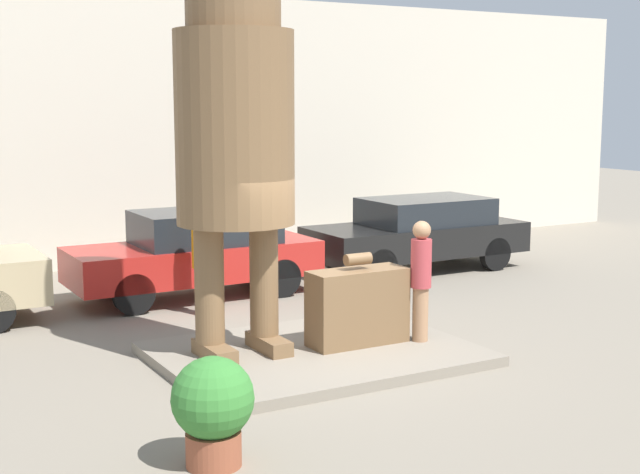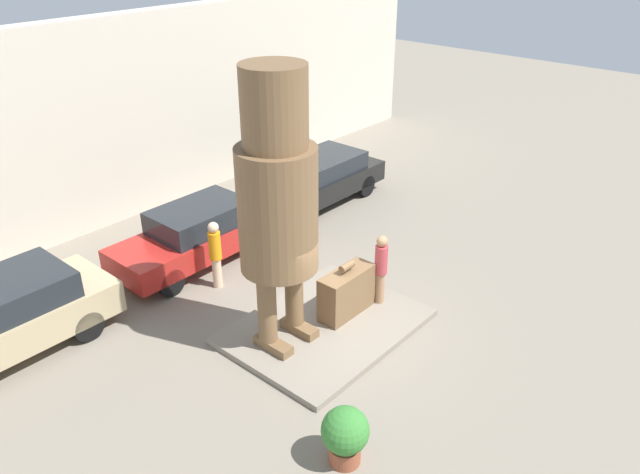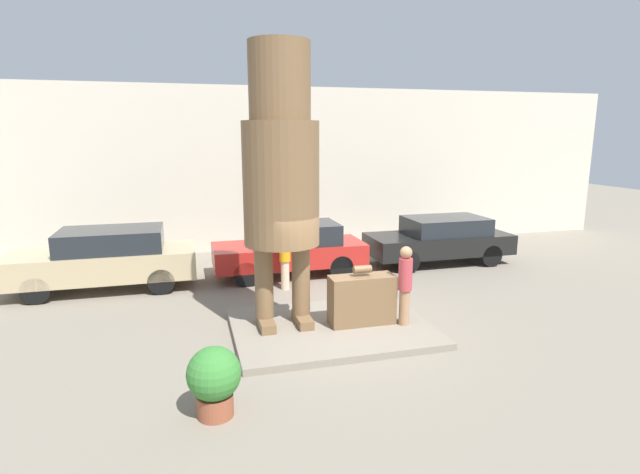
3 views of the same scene
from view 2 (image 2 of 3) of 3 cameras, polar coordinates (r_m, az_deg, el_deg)
name	(u,v)px [view 2 (image 2 of 3)]	position (r m, az deg, el deg)	size (l,w,h in m)	color
ground_plane	(325,329)	(13.93, 0.50, -8.41)	(60.00, 60.00, 0.00)	gray
pedestal	(325,326)	(13.89, 0.50, -8.18)	(4.17, 3.16, 0.14)	gray
building_backdrop	(96,126)	(18.70, -19.78, 9.52)	(28.00, 0.60, 5.77)	beige
statue_figure	(277,192)	(11.77, -3.94, 4.10)	(1.56, 1.56, 5.77)	brown
giant_suitcase	(346,292)	(13.94, 2.42, -5.06)	(1.40, 0.55, 1.28)	brown
tourist	(381,266)	(14.16, 5.59, -2.70)	(0.29, 0.29, 1.71)	#A87A56
parked_car_red	(196,234)	(16.35, -11.25, 0.27)	(4.42, 1.72, 1.56)	#B2231E
parked_car_black	(319,178)	(19.52, -0.09, 5.40)	(4.60, 1.84, 1.50)	black
planter_pot	(345,434)	(10.72, 2.31, -17.56)	(0.81, 0.81, 1.09)	brown
worker_hivis	(215,252)	(15.13, -9.55, -1.36)	(0.30, 0.30, 1.75)	beige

